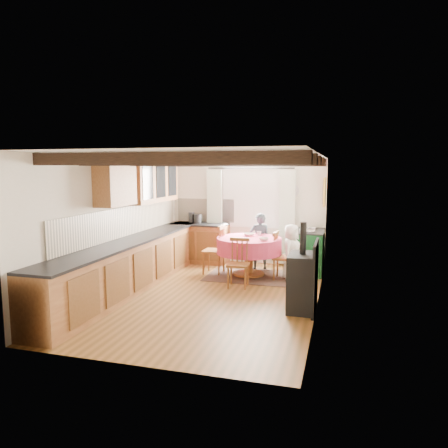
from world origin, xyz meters
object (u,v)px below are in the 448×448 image
(chair_near, at_px, (238,263))
(child_far, at_px, (260,241))
(dining_table, at_px, (249,257))
(aga_range, at_px, (308,251))
(child_right, at_px, (291,252))
(cast_iron_stove, at_px, (302,267))
(cup, at_px, (259,233))
(chair_left, at_px, (214,249))
(chair_right, at_px, (284,256))

(chair_near, xyz_separation_m, child_far, (0.11, 1.50, 0.16))
(dining_table, distance_m, chair_near, 0.86)
(aga_range, bearing_deg, child_far, 179.20)
(chair_near, bearing_deg, child_far, 81.79)
(chair_near, distance_m, child_right, 1.22)
(cast_iron_stove, relative_size, cup, 14.91)
(dining_table, distance_m, aga_range, 1.29)
(child_far, bearing_deg, chair_left, 16.53)
(child_far, distance_m, child_right, 1.00)
(chair_near, distance_m, child_far, 1.51)
(aga_range, height_order, child_right, child_right)
(child_right, bearing_deg, cup, 74.67)
(chair_right, xyz_separation_m, child_far, (-0.63, 0.72, 0.14))
(child_right, bearing_deg, child_far, 61.88)
(chair_near, xyz_separation_m, aga_range, (1.15, 1.48, 0.00))
(cast_iron_stove, xyz_separation_m, child_far, (-1.15, 2.46, -0.07))
(aga_range, distance_m, cast_iron_stove, 2.46)
(cast_iron_stove, bearing_deg, child_far, 114.97)
(chair_right, bearing_deg, dining_table, 87.41)
(chair_left, relative_size, chair_right, 1.07)
(chair_near, distance_m, cup, 1.29)
(dining_table, bearing_deg, chair_left, 178.54)
(chair_near, distance_m, aga_range, 1.88)
(chair_right, bearing_deg, chair_near, 140.12)
(chair_near, xyz_separation_m, chair_right, (0.74, 0.77, 0.02))
(cast_iron_stove, bearing_deg, chair_right, 106.66)
(chair_left, xyz_separation_m, child_far, (0.85, 0.62, 0.10))
(child_far, xyz_separation_m, cup, (0.04, -0.27, 0.22))
(child_right, relative_size, cup, 11.92)
(aga_range, bearing_deg, chair_right, -120.10)
(chair_right, relative_size, aga_range, 0.96)
(chair_right, distance_m, aga_range, 0.82)
(chair_left, bearing_deg, dining_table, 89.42)
(chair_left, distance_m, child_far, 1.06)
(chair_near, bearing_deg, cup, 79.06)
(dining_table, height_order, chair_near, chair_near)
(dining_table, height_order, cast_iron_stove, cast_iron_stove)
(dining_table, distance_m, child_far, 0.69)
(child_right, bearing_deg, chair_right, 129.91)
(aga_range, height_order, cup, aga_range)
(chair_left, distance_m, chair_right, 1.48)
(dining_table, relative_size, chair_right, 1.38)
(chair_near, relative_size, child_far, 0.74)
(chair_near, height_order, aga_range, aga_range)
(chair_right, height_order, child_far, child_far)
(aga_range, relative_size, child_right, 0.91)
(chair_near, distance_m, chair_left, 1.15)
(chair_near, bearing_deg, child_right, 40.12)
(chair_near, distance_m, chair_right, 1.07)
(aga_range, bearing_deg, cast_iron_stove, -87.43)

